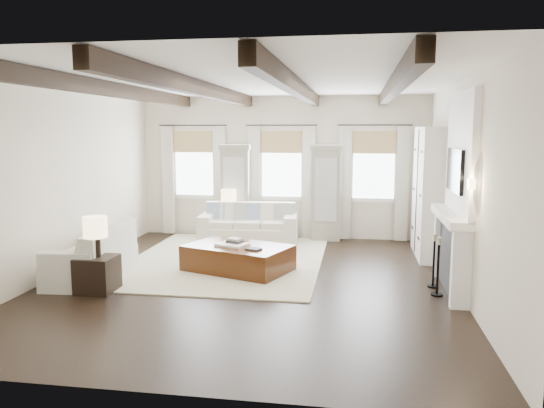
% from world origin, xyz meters
% --- Properties ---
extents(ground, '(7.50, 7.50, 0.00)m').
position_xyz_m(ground, '(0.00, 0.00, 0.00)').
color(ground, black).
rests_on(ground, ground).
extents(room_shell, '(6.54, 7.54, 3.22)m').
position_xyz_m(room_shell, '(0.75, 0.90, 1.89)').
color(room_shell, beige).
rests_on(room_shell, ground).
extents(area_rug, '(3.57, 4.53, 0.02)m').
position_xyz_m(area_rug, '(-0.72, 1.33, 0.01)').
color(area_rug, beige).
rests_on(area_rug, ground).
extents(sofa_back, '(2.12, 1.08, 0.88)m').
position_xyz_m(sofa_back, '(-0.58, 2.82, 0.36)').
color(sofa_back, silver).
rests_on(sofa_back, ground).
extents(sofa_left, '(1.03, 2.02, 0.84)m').
position_xyz_m(sofa_left, '(-2.59, -0.13, 0.34)').
color(sofa_left, silver).
rests_on(sofa_left, ground).
extents(ottoman, '(2.00, 1.62, 0.46)m').
position_xyz_m(ottoman, '(-0.33, 0.62, 0.23)').
color(ottoman, black).
rests_on(ottoman, ground).
extents(tray, '(0.60, 0.53, 0.04)m').
position_xyz_m(tray, '(-0.42, 0.59, 0.48)').
color(tray, white).
rests_on(tray, ottoman).
extents(book_lower, '(0.31, 0.28, 0.04)m').
position_xyz_m(book_lower, '(-0.39, 0.66, 0.52)').
color(book_lower, '#262628').
rests_on(book_lower, tray).
extents(book_upper, '(0.27, 0.24, 0.03)m').
position_xyz_m(book_upper, '(-0.41, 0.70, 0.55)').
color(book_upper, beige).
rests_on(book_upper, book_lower).
extents(book_loose, '(0.29, 0.25, 0.03)m').
position_xyz_m(book_loose, '(0.00, 0.33, 0.47)').
color(book_loose, '#262628').
rests_on(book_loose, ottoman).
extents(side_table_front, '(0.55, 0.55, 0.55)m').
position_xyz_m(side_table_front, '(-2.18, -0.88, 0.27)').
color(side_table_front, black).
rests_on(side_table_front, ground).
extents(lamp_front, '(0.36, 0.36, 0.61)m').
position_xyz_m(lamp_front, '(-2.18, -0.88, 0.96)').
color(lamp_front, black).
rests_on(lamp_front, side_table_front).
extents(side_table_back, '(0.37, 0.37, 0.56)m').
position_xyz_m(side_table_back, '(-1.12, 3.22, 0.28)').
color(side_table_back, black).
rests_on(side_table_back, ground).
extents(lamp_back, '(0.33, 0.33, 0.58)m').
position_xyz_m(lamp_back, '(-1.12, 3.22, 0.95)').
color(lamp_back, black).
rests_on(lamp_back, side_table_back).
extents(candlestick_near, '(0.18, 0.18, 0.88)m').
position_xyz_m(candlestick_near, '(2.90, -0.26, 0.37)').
color(candlestick_near, black).
rests_on(candlestick_near, ground).
extents(candlestick_far, '(0.17, 0.17, 0.85)m').
position_xyz_m(candlestick_far, '(2.90, 0.17, 0.35)').
color(candlestick_far, black).
rests_on(candlestick_far, ground).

